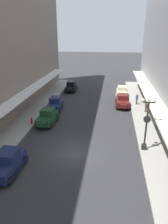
{
  "coord_description": "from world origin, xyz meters",
  "views": [
    {
      "loc": [
        3.11,
        -16.88,
        10.72
      ],
      "look_at": [
        0.0,
        6.0,
        1.8
      ],
      "focal_mm": 33.85,
      "sensor_mm": 36.0,
      "label": 1
    }
  ],
  "objects_px": {
    "parked_car_0": "(7,162)",
    "parked_car_3": "(122,101)",
    "parked_car_4": "(122,92)",
    "parked_car_1": "(47,116)",
    "pedestrian_0": "(137,99)",
    "parked_car_2": "(55,103)",
    "pedestrian_1": "(146,106)",
    "parked_car_5": "(71,86)",
    "lamp_post_with_clock": "(147,122)",
    "fire_hydrant": "(32,120)"
  },
  "relations": [
    {
      "from": "parked_car_3",
      "to": "pedestrian_1",
      "type": "bearing_deg",
      "value": -35.7
    },
    {
      "from": "parked_car_0",
      "to": "pedestrian_0",
      "type": "height_order",
      "value": "parked_car_0"
    },
    {
      "from": "fire_hydrant",
      "to": "pedestrian_1",
      "type": "bearing_deg",
      "value": 22.61
    },
    {
      "from": "pedestrian_1",
      "to": "pedestrian_0",
      "type": "bearing_deg",
      "value": 107.0
    },
    {
      "from": "parked_car_1",
      "to": "pedestrian_0",
      "type": "height_order",
      "value": "parked_car_1"
    },
    {
      "from": "lamp_post_with_clock",
      "to": "pedestrian_0",
      "type": "distance_m",
      "value": 13.45
    },
    {
      "from": "parked_car_2",
      "to": "lamp_post_with_clock",
      "type": "bearing_deg",
      "value": -40.78
    },
    {
      "from": "parked_car_3",
      "to": "parked_car_5",
      "type": "relative_size",
      "value": 1.0
    },
    {
      "from": "parked_car_1",
      "to": "lamp_post_with_clock",
      "type": "bearing_deg",
      "value": -23.93
    },
    {
      "from": "parked_car_0",
      "to": "parked_car_4",
      "type": "xyz_separation_m",
      "value": [
        9.7,
        22.24,
        0.0
      ]
    },
    {
      "from": "parked_car_2",
      "to": "lamp_post_with_clock",
      "type": "relative_size",
      "value": 0.84
    },
    {
      "from": "parked_car_1",
      "to": "pedestrian_1",
      "type": "height_order",
      "value": "parked_car_1"
    },
    {
      "from": "parked_car_0",
      "to": "parked_car_3",
      "type": "distance_m",
      "value": 19.83
    },
    {
      "from": "parked_car_2",
      "to": "parked_car_5",
      "type": "bearing_deg",
      "value": 88.14
    },
    {
      "from": "parked_car_0",
      "to": "fire_hydrant",
      "type": "distance_m",
      "value": 9.25
    },
    {
      "from": "parked_car_2",
      "to": "parked_car_3",
      "type": "height_order",
      "value": "same"
    },
    {
      "from": "parked_car_2",
      "to": "pedestrian_0",
      "type": "bearing_deg",
      "value": 16.73
    },
    {
      "from": "lamp_post_with_clock",
      "to": "parked_car_2",
      "type": "bearing_deg",
      "value": 139.22
    },
    {
      "from": "pedestrian_0",
      "to": "lamp_post_with_clock",
      "type": "bearing_deg",
      "value": -92.4
    },
    {
      "from": "parked_car_0",
      "to": "pedestrian_0",
      "type": "bearing_deg",
      "value": 56.92
    },
    {
      "from": "parked_car_1",
      "to": "pedestrian_0",
      "type": "xyz_separation_m",
      "value": [
        11.5,
        8.44,
        0.05
      ]
    },
    {
      "from": "parked_car_0",
      "to": "lamp_post_with_clock",
      "type": "xyz_separation_m",
      "value": [
        11.28,
        4.88,
        2.04
      ]
    },
    {
      "from": "parked_car_0",
      "to": "parked_car_1",
      "type": "bearing_deg",
      "value": 87.99
    },
    {
      "from": "parked_car_5",
      "to": "lamp_post_with_clock",
      "type": "relative_size",
      "value": 0.83
    },
    {
      "from": "parked_car_4",
      "to": "pedestrian_0",
      "type": "relative_size",
      "value": 2.6
    },
    {
      "from": "pedestrian_0",
      "to": "pedestrian_1",
      "type": "height_order",
      "value": "pedestrian_1"
    },
    {
      "from": "parked_car_4",
      "to": "lamp_post_with_clock",
      "type": "height_order",
      "value": "lamp_post_with_clock"
    },
    {
      "from": "parked_car_2",
      "to": "fire_hydrant",
      "type": "bearing_deg",
      "value": -104.94
    },
    {
      "from": "parked_car_4",
      "to": "fire_hydrant",
      "type": "bearing_deg",
      "value": -130.41
    },
    {
      "from": "parked_car_1",
      "to": "parked_car_3",
      "type": "distance_m",
      "value": 12.0
    },
    {
      "from": "parked_car_0",
      "to": "lamp_post_with_clock",
      "type": "height_order",
      "value": "lamp_post_with_clock"
    },
    {
      "from": "parked_car_3",
      "to": "parked_car_5",
      "type": "xyz_separation_m",
      "value": [
        -9.31,
        7.53,
        0.0
      ]
    },
    {
      "from": "parked_car_2",
      "to": "pedestrian_1",
      "type": "relative_size",
      "value": 2.59
    },
    {
      "from": "lamp_post_with_clock",
      "to": "pedestrian_0",
      "type": "height_order",
      "value": "lamp_post_with_clock"
    },
    {
      "from": "parked_car_4",
      "to": "parked_car_5",
      "type": "relative_size",
      "value": 1.0
    },
    {
      "from": "parked_car_0",
      "to": "parked_car_5",
      "type": "height_order",
      "value": "same"
    },
    {
      "from": "pedestrian_1",
      "to": "parked_car_5",
      "type": "bearing_deg",
      "value": 141.83
    },
    {
      "from": "parked_car_3",
      "to": "parked_car_1",
      "type": "bearing_deg",
      "value": -140.81
    },
    {
      "from": "parked_car_2",
      "to": "lamp_post_with_clock",
      "type": "distance_m",
      "value": 15.04
    },
    {
      "from": "parked_car_3",
      "to": "parked_car_4",
      "type": "xyz_separation_m",
      "value": [
        0.06,
        4.91,
        0.0
      ]
    },
    {
      "from": "parked_car_5",
      "to": "parked_car_4",
      "type": "bearing_deg",
      "value": -15.61
    },
    {
      "from": "parked_car_5",
      "to": "parked_car_0",
      "type": "bearing_deg",
      "value": -90.77
    },
    {
      "from": "parked_car_4",
      "to": "lamp_post_with_clock",
      "type": "bearing_deg",
      "value": -84.79
    },
    {
      "from": "parked_car_3",
      "to": "pedestrian_0",
      "type": "xyz_separation_m",
      "value": [
        2.2,
        0.85,
        0.05
      ]
    },
    {
      "from": "parked_car_1",
      "to": "fire_hydrant",
      "type": "distance_m",
      "value": 1.95
    },
    {
      "from": "parked_car_3",
      "to": "pedestrian_1",
      "type": "xyz_separation_m",
      "value": [
        3.15,
        -2.26,
        0.07
      ]
    },
    {
      "from": "parked_car_0",
      "to": "parked_car_1",
      "type": "distance_m",
      "value": 9.75
    },
    {
      "from": "lamp_post_with_clock",
      "to": "fire_hydrant",
      "type": "relative_size",
      "value": 6.29
    },
    {
      "from": "parked_car_2",
      "to": "parked_car_5",
      "type": "height_order",
      "value": "same"
    },
    {
      "from": "parked_car_4",
      "to": "pedestrian_0",
      "type": "bearing_deg",
      "value": -62.22
    }
  ]
}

